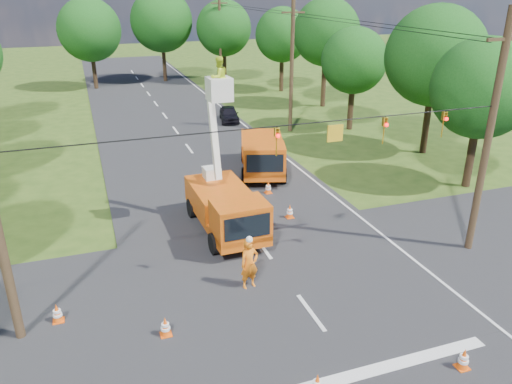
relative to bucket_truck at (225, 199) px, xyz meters
name	(u,v)px	position (x,y,z in m)	size (l,w,h in m)	color
ground	(189,149)	(1.06, 12.96, -1.67)	(140.00, 140.00, 0.00)	#2D4916
road_main	(189,149)	(1.06, 12.96, -1.67)	(12.00, 100.00, 0.06)	black
road_cross	(289,284)	(1.06, -5.04, -1.67)	(56.00, 10.00, 0.07)	black
stop_bar	(357,376)	(1.06, -10.24, -1.67)	(9.00, 0.45, 0.02)	silver
edge_line	(264,141)	(6.66, 12.96, -1.67)	(0.12, 90.00, 0.02)	silver
bucket_truck	(225,199)	(0.00, 0.00, 0.00)	(2.63, 6.28, 7.91)	#DC4F0F
second_truck	(263,154)	(4.27, 6.79, -0.43)	(4.12, 6.76, 2.38)	#DC4F0F
ground_worker	(249,264)	(-0.45, -4.75, -0.65)	(0.74, 0.49, 2.03)	orange
distant_car	(229,114)	(5.89, 19.43, -1.04)	(1.48, 3.67, 1.25)	black
traffic_cone_1	(464,359)	(4.19, -11.00, -1.31)	(0.38, 0.38, 0.71)	#EC530C
traffic_cone_2	(290,211)	(3.36, 0.35, -1.31)	(0.38, 0.38, 0.71)	#EC530C
traffic_cone_3	(268,187)	(3.46, 3.63, -1.31)	(0.38, 0.38, 0.71)	#EC530C
traffic_cone_4	(165,327)	(-3.95, -6.55, -1.31)	(0.38, 0.38, 0.71)	#EC530C
traffic_cone_5	(57,313)	(-7.29, -4.61, -1.31)	(0.38, 0.38, 0.71)	#EC530C
traffic_cone_7	(249,152)	(4.47, 9.90, -1.31)	(0.38, 0.38, 0.71)	#EC530C
pole_right_near	(489,135)	(9.56, -5.04, 3.44)	(1.80, 0.30, 10.00)	#4C3823
pole_right_mid	(292,65)	(9.56, 14.96, 3.44)	(1.80, 0.30, 10.00)	#4C3823
pole_right_far	(220,39)	(9.56, 34.96, 3.44)	(1.80, 0.30, 10.00)	#4C3823
signal_span	(351,131)	(3.28, -5.04, 4.21)	(18.00, 0.29, 1.07)	black
tree_right_a	(482,88)	(14.56, 0.96, 3.89)	(5.40, 5.40, 8.28)	#382616
tree_right_b	(435,56)	(16.06, 6.96, 4.77)	(6.40, 6.40, 9.65)	#382616
tree_right_c	(354,61)	(14.26, 13.96, 3.64)	(5.00, 5.00, 7.83)	#382616
tree_right_d	(326,32)	(15.86, 21.96, 5.01)	(6.00, 6.00, 9.70)	#382616
tree_right_e	(282,35)	(14.86, 29.96, 4.14)	(5.60, 5.60, 8.63)	#382616
tree_far_a	(89,30)	(-3.94, 37.96, 4.52)	(6.60, 6.60, 9.50)	#382616
tree_far_b	(161,21)	(4.06, 39.96, 5.14)	(7.00, 7.00, 10.32)	#382616
tree_far_c	(224,28)	(10.56, 36.96, 4.39)	(6.20, 6.20, 9.18)	#382616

